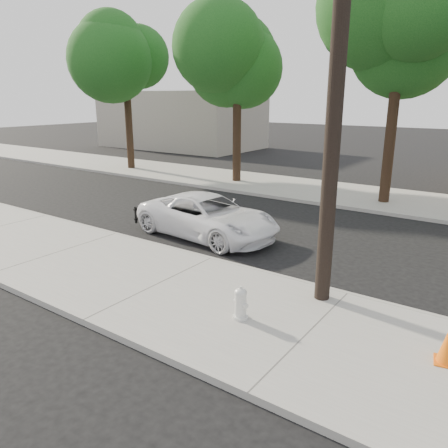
{
  "coord_description": "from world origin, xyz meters",
  "views": [
    {
      "loc": [
        7.02,
        -11.41,
        4.57
      ],
      "look_at": [
        0.0,
        -1.48,
        1.0
      ],
      "focal_mm": 35.0,
      "sensor_mm": 36.0,
      "label": 1
    }
  ],
  "objects": [
    {
      "name": "utility_pole",
      "position": [
        3.6,
        -2.7,
        4.7
      ],
      "size": [
        1.4,
        0.34,
        9.0
      ],
      "color": "black",
      "rests_on": "near_sidewalk"
    },
    {
      "name": "building_far",
      "position": [
        -20.0,
        20.0,
        2.5
      ],
      "size": [
        14.0,
        8.0,
        5.0
      ],
      "primitive_type": "cube",
      "color": "gray",
      "rests_on": "ground"
    },
    {
      "name": "curb_near",
      "position": [
        0.0,
        -2.1,
        0.07
      ],
      "size": [
        90.0,
        0.12,
        0.16
      ],
      "primitive_type": "cube",
      "color": "#9E9B93",
      "rests_on": "ground"
    },
    {
      "name": "police_cruiser",
      "position": [
        -1.56,
        -0.22,
        0.71
      ],
      "size": [
        5.28,
        2.8,
        1.41
      ],
      "primitive_type": "imported",
      "rotation": [
        0.0,
        0.0,
        1.48
      ],
      "color": "white",
      "rests_on": "ground"
    },
    {
      "name": "tree_c",
      "position": [
        2.22,
        7.64,
        6.91
      ],
      "size": [
        4.96,
        4.8,
        9.55
      ],
      "color": "black",
      "rests_on": "far_sidewalk"
    },
    {
      "name": "tree_a",
      "position": [
        -13.8,
        7.85,
        6.53
      ],
      "size": [
        4.65,
        4.5,
        9.0
      ],
      "color": "black",
      "rests_on": "far_sidewalk"
    },
    {
      "name": "fire_hydrant",
      "position": [
        2.61,
        -4.58,
        0.47
      ],
      "size": [
        0.36,
        0.32,
        0.67
      ],
      "rotation": [
        0.0,
        0.0,
        -0.23
      ],
      "color": "silver",
      "rests_on": "near_sidewalk"
    },
    {
      "name": "tree_b",
      "position": [
        -5.81,
        8.06,
        6.15
      ],
      "size": [
        4.34,
        4.2,
        8.45
      ],
      "color": "black",
      "rests_on": "far_sidewalk"
    },
    {
      "name": "ground",
      "position": [
        0.0,
        0.0,
        0.0
      ],
      "size": [
        120.0,
        120.0,
        0.0
      ],
      "primitive_type": "plane",
      "color": "black",
      "rests_on": "ground"
    },
    {
      "name": "near_sidewalk",
      "position": [
        0.0,
        -4.3,
        0.07
      ],
      "size": [
        90.0,
        4.4,
        0.15
      ],
      "primitive_type": "cube",
      "color": "gray",
      "rests_on": "ground"
    },
    {
      "name": "far_sidewalk",
      "position": [
        0.0,
        8.5,
        0.07
      ],
      "size": [
        90.0,
        5.0,
        0.15
      ],
      "primitive_type": "cube",
      "color": "gray",
      "rests_on": "ground"
    }
  ]
}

